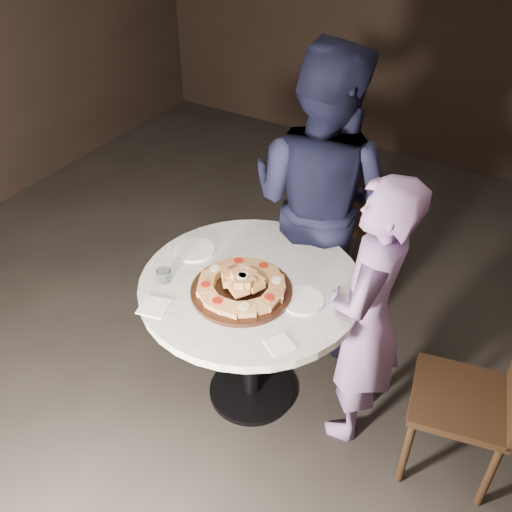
# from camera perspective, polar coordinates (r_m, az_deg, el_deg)

# --- Properties ---
(floor) EXTENTS (7.00, 7.00, 0.00)m
(floor) POSITION_cam_1_polar(r_m,az_deg,el_deg) (3.43, -1.72, -14.44)
(floor) COLOR black
(floor) RESTS_ON ground
(table) EXTENTS (1.42, 1.42, 0.85)m
(table) POSITION_cam_1_polar(r_m,az_deg,el_deg) (2.97, -0.50, -4.92)
(table) COLOR black
(table) RESTS_ON ground
(serving_board) EXTENTS (0.51, 0.51, 0.02)m
(serving_board) POSITION_cam_1_polar(r_m,az_deg,el_deg) (2.80, -1.46, -3.47)
(serving_board) COLOR black
(serving_board) RESTS_ON table
(focaccia_pile) EXTENTS (0.45, 0.44, 0.12)m
(focaccia_pile) POSITION_cam_1_polar(r_m,az_deg,el_deg) (2.77, -1.42, -2.82)
(focaccia_pile) COLOR #B77C46
(focaccia_pile) RESTS_ON serving_board
(plate_left) EXTENTS (0.29, 0.29, 0.01)m
(plate_left) POSITION_cam_1_polar(r_m,az_deg,el_deg) (3.09, -6.14, 0.63)
(plate_left) COLOR white
(plate_left) RESTS_ON table
(plate_right) EXTENTS (0.23, 0.23, 0.01)m
(plate_right) POSITION_cam_1_polar(r_m,az_deg,el_deg) (2.76, 4.65, -4.43)
(plate_right) COLOR white
(plate_right) RESTS_ON table
(water_glass) EXTENTS (0.08, 0.08, 0.07)m
(water_glass) POSITION_cam_1_polar(r_m,az_deg,el_deg) (2.89, -9.17, -2.00)
(water_glass) COLOR silver
(water_glass) RESTS_ON table
(napkin_near) EXTENTS (0.16, 0.16, 0.01)m
(napkin_near) POSITION_cam_1_polar(r_m,az_deg,el_deg) (2.77, -10.16, -5.03)
(napkin_near) COLOR white
(napkin_near) RESTS_ON table
(napkin_far) EXTENTS (0.15, 0.15, 0.01)m
(napkin_far) POSITION_cam_1_polar(r_m,az_deg,el_deg) (2.55, 2.34, -8.82)
(napkin_far) COLOR white
(napkin_far) RESTS_ON table
(chair_far) EXTENTS (0.52, 0.53, 0.94)m
(chair_far) POSITION_cam_1_polar(r_m,az_deg,el_deg) (3.98, 9.54, 4.03)
(chair_far) COLOR black
(chair_far) RESTS_ON ground
(chair_right) EXTENTS (0.56, 0.54, 0.97)m
(chair_right) POSITION_cam_1_polar(r_m,az_deg,el_deg) (2.94, 22.04, -12.75)
(chair_right) COLOR black
(chair_right) RESTS_ON ground
(diner_navy) EXTENTS (0.96, 0.78, 1.87)m
(diner_navy) POSITION_cam_1_polar(r_m,az_deg,el_deg) (3.36, 6.38, 5.52)
(diner_navy) COLOR black
(diner_navy) RESTS_ON ground
(diner_teal) EXTENTS (0.41, 0.59, 1.55)m
(diner_teal) POSITION_cam_1_polar(r_m,az_deg,el_deg) (2.84, 11.01, -6.05)
(diner_teal) COLOR #7D649E
(diner_teal) RESTS_ON ground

